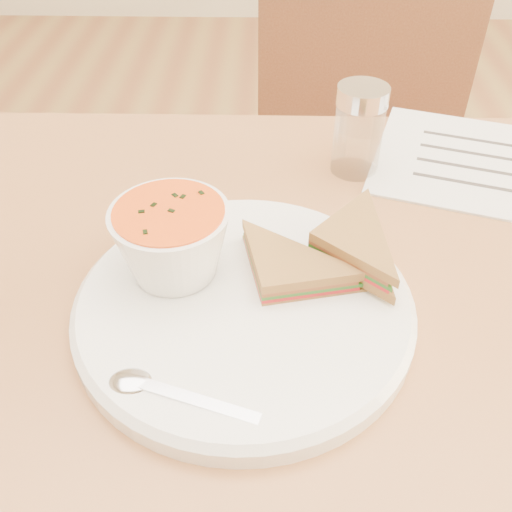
# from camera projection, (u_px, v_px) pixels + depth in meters

# --- Properties ---
(dining_table) EXTENTS (1.00, 0.70, 0.75)m
(dining_table) POSITION_uv_depth(u_px,v_px,m) (317.00, 494.00, 0.77)
(dining_table) COLOR #97572F
(dining_table) RESTS_ON floor
(chair_far) EXTENTS (0.47, 0.47, 0.98)m
(chair_far) POSITION_uv_depth(u_px,v_px,m) (359.00, 184.00, 1.12)
(chair_far) COLOR #5C2E1B
(chair_far) RESTS_ON floor
(plate) EXTENTS (0.32, 0.32, 0.02)m
(plate) POSITION_uv_depth(u_px,v_px,m) (244.00, 307.00, 0.50)
(plate) COLOR white
(plate) RESTS_ON dining_table
(soup_bowl) EXTENTS (0.13, 0.13, 0.07)m
(soup_bowl) POSITION_uv_depth(u_px,v_px,m) (173.00, 245.00, 0.49)
(soup_bowl) COLOR white
(soup_bowl) RESTS_ON plate
(sandwich_half_a) EXTENTS (0.11, 0.11, 0.03)m
(sandwich_half_a) POSITION_uv_depth(u_px,v_px,m) (262.00, 300.00, 0.47)
(sandwich_half_a) COLOR olive
(sandwich_half_a) RESTS_ON plate
(sandwich_half_b) EXTENTS (0.13, 0.13, 0.03)m
(sandwich_half_b) POSITION_uv_depth(u_px,v_px,m) (308.00, 245.00, 0.51)
(sandwich_half_b) COLOR olive
(sandwich_half_b) RESTS_ON plate
(spoon) EXTENTS (0.17, 0.08, 0.01)m
(spoon) POSITION_uv_depth(u_px,v_px,m) (191.00, 400.00, 0.41)
(spoon) COLOR silver
(spoon) RESTS_ON plate
(paper_menu) EXTENTS (0.35, 0.30, 0.00)m
(paper_menu) POSITION_uv_depth(u_px,v_px,m) (504.00, 167.00, 0.68)
(paper_menu) COLOR silver
(paper_menu) RESTS_ON dining_table
(condiment_shaker) EXTENTS (0.06, 0.06, 0.10)m
(condiment_shaker) POSITION_uv_depth(u_px,v_px,m) (358.00, 130.00, 0.65)
(condiment_shaker) COLOR silver
(condiment_shaker) RESTS_ON dining_table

